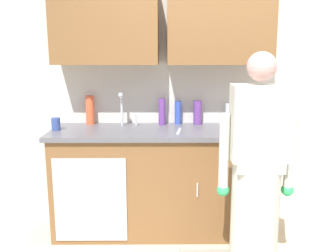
# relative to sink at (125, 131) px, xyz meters

# --- Properties ---
(kitchen_wall_with_uppers) EXTENTS (4.80, 0.44, 2.70)m
(kitchen_wall_with_uppers) POSITION_rel_sink_xyz_m (0.75, 0.29, 0.55)
(kitchen_wall_with_uppers) COLOR beige
(kitchen_wall_with_uppers) RESTS_ON ground
(counter_cabinet) EXTENTS (1.90, 0.62, 0.90)m
(counter_cabinet) POSITION_rel_sink_xyz_m (0.33, -0.01, -0.48)
(counter_cabinet) COLOR brown
(counter_cabinet) RESTS_ON ground
(countertop) EXTENTS (1.96, 0.66, 0.04)m
(countertop) POSITION_rel_sink_xyz_m (0.34, -0.01, -0.01)
(countertop) COLOR #595960
(countertop) RESTS_ON counter_cabinet
(sink) EXTENTS (0.50, 0.36, 0.35)m
(sink) POSITION_rel_sink_xyz_m (0.00, 0.00, 0.00)
(sink) COLOR #B7BABF
(sink) RESTS_ON counter_cabinet
(person_at_sink) EXTENTS (0.55, 0.34, 1.62)m
(person_at_sink) POSITION_rel_sink_xyz_m (1.00, -0.74, -0.23)
(person_at_sink) COLOR white
(person_at_sink) RESTS_ON ground
(bottle_cleaner_spray) EXTENTS (0.08, 0.08, 0.27)m
(bottle_cleaner_spray) POSITION_rel_sink_xyz_m (-0.34, 0.22, 0.15)
(bottle_cleaner_spray) COLOR #E05933
(bottle_cleaner_spray) RESTS_ON countertop
(bottle_water_short) EXTENTS (0.08, 0.08, 0.22)m
(bottle_water_short) POSITION_rel_sink_xyz_m (0.66, 0.21, 0.13)
(bottle_water_short) COLOR #66388C
(bottle_water_short) RESTS_ON countertop
(bottle_soap) EXTENTS (0.06, 0.06, 0.22)m
(bottle_soap) POSITION_rel_sink_xyz_m (0.48, 0.23, 0.12)
(bottle_soap) COLOR #334CB2
(bottle_soap) RESTS_ON countertop
(bottle_water_tall) EXTENTS (0.06, 0.06, 0.20)m
(bottle_water_tall) POSITION_rel_sink_xyz_m (0.95, 0.23, 0.11)
(bottle_water_tall) COLOR silver
(bottle_water_tall) RESTS_ON countertop
(bottle_dish_liquid) EXTENTS (0.06, 0.06, 0.25)m
(bottle_dish_liquid) POSITION_rel_sink_xyz_m (0.33, 0.19, 0.14)
(bottle_dish_liquid) COLOR #66388C
(bottle_dish_liquid) RESTS_ON countertop
(cup_by_sink) EXTENTS (0.08, 0.08, 0.11)m
(cup_by_sink) POSITION_rel_sink_xyz_m (-0.59, -0.04, 0.07)
(cup_by_sink) COLOR #33478C
(cup_by_sink) RESTS_ON countertop
(knife_on_counter) EXTENTS (0.06, 0.24, 0.01)m
(knife_on_counter) POSITION_rel_sink_xyz_m (0.47, -0.09, 0.02)
(knife_on_counter) COLOR silver
(knife_on_counter) RESTS_ON countertop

